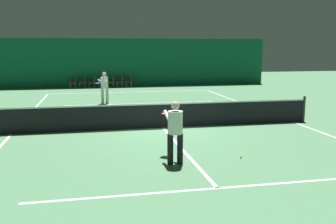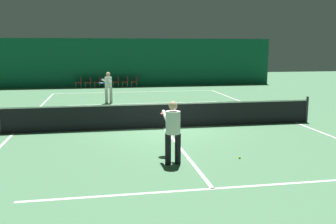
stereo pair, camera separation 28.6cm
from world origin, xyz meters
name	(u,v)px [view 1 (the left image)]	position (x,y,z in m)	size (l,w,h in m)	color
ground_plane	(163,128)	(0.00, 0.00, 0.00)	(60.00, 60.00, 0.00)	#4C7F56
backdrop_curtain	(125,63)	(0.00, 15.75, 1.87)	(23.00, 0.12, 3.74)	#0F5138
court_line_baseline_far	(131,92)	(0.00, 11.90, 0.00)	(11.00, 0.10, 0.00)	white
court_line_service_far	(141,104)	(0.00, 6.40, 0.00)	(8.25, 0.10, 0.00)	white
court_line_service_near	(217,188)	(0.00, -6.40, 0.00)	(8.25, 0.10, 0.00)	white
court_line_sideline_left	(11,134)	(-5.50, 0.00, 0.00)	(0.10, 23.80, 0.00)	white
court_line_sideline_right	(293,122)	(5.50, 0.00, 0.00)	(0.10, 23.80, 0.00)	white
court_line_centre	(163,128)	(0.00, 0.00, 0.00)	(0.10, 12.80, 0.00)	white
tennis_net	(163,115)	(0.00, 0.00, 0.51)	(12.00, 0.10, 1.07)	black
player_near	(175,127)	(-0.53, -4.48, 0.98)	(0.43, 1.36, 1.69)	black
player_far	(104,85)	(-1.96, 6.84, 1.00)	(0.84, 1.41, 1.72)	beige
courtside_chair_0	(74,82)	(-3.96, 15.20, 0.49)	(0.44, 0.44, 0.84)	#99999E
courtside_chair_1	(83,82)	(-3.25, 15.20, 0.49)	(0.44, 0.44, 0.84)	#99999E
courtside_chair_2	(93,81)	(-2.55, 15.20, 0.49)	(0.44, 0.44, 0.84)	#99999E
courtside_chair_3	(102,81)	(-1.84, 15.20, 0.49)	(0.44, 0.44, 0.84)	#99999E
courtside_chair_4	(111,81)	(-1.14, 15.20, 0.49)	(0.44, 0.44, 0.84)	#99999E
courtside_chair_5	(121,81)	(-0.43, 15.20, 0.49)	(0.44, 0.44, 0.84)	#99999E
courtside_chair_6	(130,81)	(0.27, 15.20, 0.49)	(0.44, 0.44, 0.84)	#99999E
tennis_ball	(241,157)	(1.39, -4.36, 0.03)	(0.07, 0.07, 0.07)	#D1DB33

